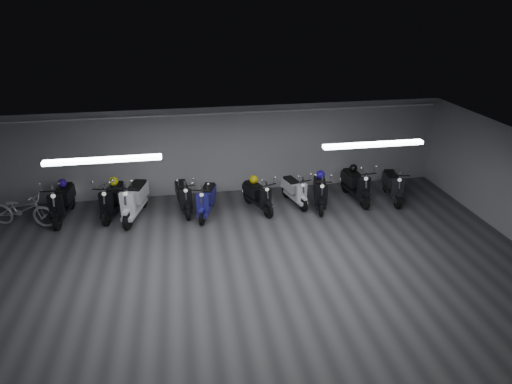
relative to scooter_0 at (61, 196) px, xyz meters
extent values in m
cube|color=#353537|center=(4.83, -3.89, -0.71)|extent=(14.00, 10.00, 0.01)
cube|color=gray|center=(4.83, -3.89, 2.10)|extent=(14.00, 10.00, 0.01)
cube|color=gray|center=(4.83, 1.12, 0.69)|extent=(14.00, 0.01, 2.80)
cube|color=white|center=(1.83, -2.89, 2.03)|extent=(2.40, 0.18, 0.08)
cube|color=white|center=(7.83, -2.89, 2.03)|extent=(2.40, 0.18, 0.08)
cylinder|color=white|center=(4.83, 1.03, 1.91)|extent=(13.60, 0.05, 0.05)
imported|color=silver|center=(-1.01, -0.23, -0.10)|extent=(1.99, 1.17, 1.21)
sphere|color=black|center=(8.64, -0.01, 0.28)|extent=(0.25, 0.25, 0.25)
sphere|color=#BFA70B|center=(5.48, -0.19, 0.20)|extent=(0.26, 0.26, 0.26)
sphere|color=#250C8E|center=(0.02, 0.26, 0.29)|extent=(0.24, 0.24, 0.24)
sphere|color=#D2CE0C|center=(1.43, 0.21, 0.27)|extent=(0.27, 0.27, 0.27)
sphere|color=#1A0C86|center=(7.50, -0.27, 0.24)|extent=(0.27, 0.27, 0.27)
camera|label=1|loc=(3.52, -11.85, 5.20)|focal=30.49mm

